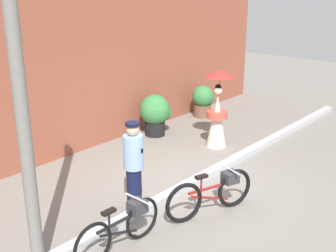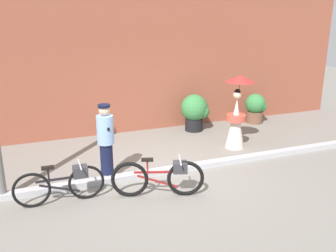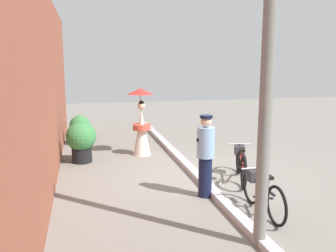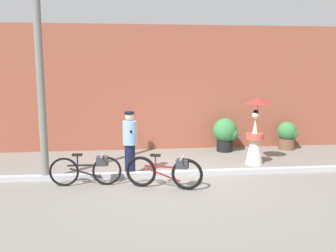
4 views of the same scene
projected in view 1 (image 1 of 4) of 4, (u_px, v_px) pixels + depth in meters
name	position (u px, v px, depth m)	size (l,w,h in m)	color
ground_plane	(185.00, 189.00, 8.34)	(30.00, 30.00, 0.00)	gray
building_wall	(73.00, 65.00, 9.72)	(14.00, 0.40, 3.99)	brown
sidewalk_curb	(185.00, 186.00, 8.32)	(14.00, 0.20, 0.12)	#B2B2B7
bicycle_near_officer	(122.00, 225.00, 6.40)	(1.62, 0.48, 0.75)	black
bicycle_far_side	(213.00, 192.00, 7.38)	(1.68, 0.67, 0.77)	black
person_officer	(134.00, 165.00, 7.36)	(0.34, 0.38, 1.60)	#141938
person_with_parasol	(217.00, 111.00, 10.23)	(0.70, 0.70, 1.85)	silver
potted_plant_by_door	(203.00, 100.00, 12.59)	(0.63, 0.62, 0.91)	brown
potted_plant_small	(156.00, 113.00, 11.05)	(0.79, 0.77, 1.06)	black
utility_pole	(21.00, 102.00, 5.33)	(0.18, 0.18, 4.80)	slate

